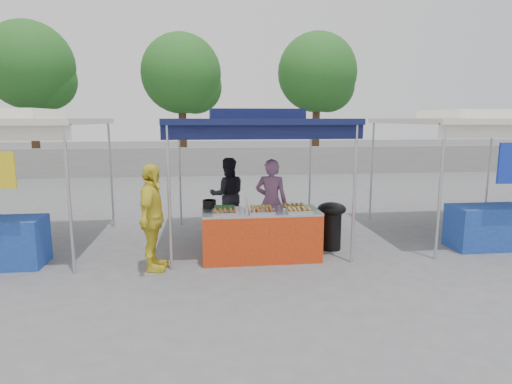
{
  "coord_description": "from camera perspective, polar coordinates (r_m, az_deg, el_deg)",
  "views": [
    {
      "loc": [
        -0.94,
        -7.18,
        2.4
      ],
      "look_at": [
        0.0,
        0.6,
        1.05
      ],
      "focal_mm": 30.0,
      "sensor_mm": 36.0,
      "label": 1
    }
  ],
  "objects": [
    {
      "name": "customer_person",
      "position": [
        6.94,
        -13.67,
        -3.36
      ],
      "size": [
        0.54,
        1.05,
        1.71
      ],
      "primitive_type": "imported",
      "rotation": [
        0.0,
        0.0,
        1.44
      ],
      "color": "yellow",
      "rests_on": "ground_plane"
    },
    {
      "name": "food_tray_br",
      "position": [
        7.47,
        4.99,
        -1.98
      ],
      "size": [
        0.42,
        0.3,
        0.07
      ],
      "color": "silver",
      "rests_on": "vendor_table"
    },
    {
      "name": "food_tray_fr",
      "position": [
        7.19,
        5.71,
        -2.45
      ],
      "size": [
        0.42,
        0.3,
        0.07
      ],
      "color": "silver",
      "rests_on": "vendor_table"
    },
    {
      "name": "tree_2",
      "position": [
        21.35,
        8.5,
        15.06
      ],
      "size": [
        3.76,
        3.75,
        6.45
      ],
      "color": "#412D19",
      "rests_on": "ground_plane"
    },
    {
      "name": "crate_right",
      "position": [
        8.03,
        1.97,
        -6.42
      ],
      "size": [
        0.54,
        0.38,
        0.32
      ],
      "primitive_type": "cube",
      "color": "#142EA4",
      "rests_on": "ground_plane"
    },
    {
      "name": "crate_stacked",
      "position": [
        7.95,
        1.98,
        -4.19
      ],
      "size": [
        0.53,
        0.37,
        0.32
      ],
      "primitive_type": "cube",
      "color": "#142EA4",
      "rests_on": "crate_right"
    },
    {
      "name": "back_wall",
      "position": [
        18.3,
        -3.91,
        4.09
      ],
      "size": [
        40.0,
        0.25,
        1.2
      ],
      "primitive_type": "cube",
      "color": "gray",
      "rests_on": "ground_plane"
    },
    {
      "name": "tree_0",
      "position": [
        21.95,
        -27.56,
        14.28
      ],
      "size": [
        3.86,
        3.86,
        6.63
      ],
      "color": "#412D19",
      "rests_on": "ground_plane"
    },
    {
      "name": "main_canopy",
      "position": [
        8.21,
        -0.31,
        9.56
      ],
      "size": [
        3.2,
        3.2,
        2.57
      ],
      "color": "silver",
      "rests_on": "ground_plane"
    },
    {
      "name": "vendor_table",
      "position": [
        7.41,
        0.65,
        -5.68
      ],
      "size": [
        2.0,
        0.8,
        0.85
      ],
      "color": "red",
      "rests_on": "ground_plane"
    },
    {
      "name": "wok_burner",
      "position": [
        8.02,
        10.03,
        -3.89
      ],
      "size": [
        0.53,
        0.53,
        0.89
      ],
      "rotation": [
        0.0,
        0.0,
        -0.07
      ],
      "color": "black",
      "rests_on": "ground_plane"
    },
    {
      "name": "food_tray_fm",
      "position": [
        7.07,
        0.76,
        -2.61
      ],
      "size": [
        0.42,
        0.3,
        0.07
      ],
      "color": "silver",
      "rests_on": "vendor_table"
    },
    {
      "name": "skewer_cup",
      "position": [
        7.01,
        -1.22,
        -2.59
      ],
      "size": [
        0.08,
        0.08,
        0.1
      ],
      "primitive_type": "cylinder",
      "color": "silver",
      "rests_on": "vendor_table"
    },
    {
      "name": "neighbor_stall_right",
      "position": [
        9.51,
        28.12,
        3.79
      ],
      "size": [
        3.2,
        3.2,
        2.57
      ],
      "color": "silver",
      "rests_on": "ground_plane"
    },
    {
      "name": "food_tray_fl",
      "position": [
        7.02,
        -4.09,
        -2.72
      ],
      "size": [
        0.42,
        0.3,
        0.07
      ],
      "color": "silver",
      "rests_on": "vendor_table"
    },
    {
      "name": "food_tray_bm",
      "position": [
        7.37,
        0.66,
        -2.1
      ],
      "size": [
        0.42,
        0.3,
        0.07
      ],
      "color": "silver",
      "rests_on": "vendor_table"
    },
    {
      "name": "crate_left",
      "position": [
        8.05,
        -2.6,
        -6.57
      ],
      "size": [
        0.46,
        0.32,
        0.27
      ],
      "primitive_type": "cube",
      "color": "#142EA4",
      "rests_on": "ground_plane"
    },
    {
      "name": "cooking_pot",
      "position": [
        7.56,
        -6.24,
        -1.59
      ],
      "size": [
        0.24,
        0.24,
        0.14
      ],
      "primitive_type": "cylinder",
      "color": "black",
      "rests_on": "vendor_table"
    },
    {
      "name": "helper_man",
      "position": [
        9.13,
        -3.78,
        -0.38
      ],
      "size": [
        0.82,
        0.66,
        1.59
      ],
      "primitive_type": "imported",
      "rotation": [
        0.0,
        0.0,
        3.23
      ],
      "color": "black",
      "rests_on": "ground_plane"
    },
    {
      "name": "ground_plane",
      "position": [
        7.63,
        0.55,
        -8.56
      ],
      "size": [
        80.0,
        80.0,
        0.0
      ],
      "primitive_type": "plane",
      "color": "#5B5A5D"
    },
    {
      "name": "tree_1",
      "position": [
        20.54,
        -9.5,
        14.87
      ],
      "size": [
        3.67,
        3.64,
        6.25
      ],
      "color": "#412D19",
      "rests_on": "ground_plane"
    },
    {
      "name": "vendor_woman",
      "position": [
        8.18,
        2.04,
        -1.32
      ],
      "size": [
        0.68,
        0.54,
        1.65
      ],
      "primitive_type": "imported",
      "rotation": [
        0.0,
        0.0,
        2.89
      ],
      "color": "#8A587C",
      "rests_on": "ground_plane"
    },
    {
      "name": "food_tray_bl",
      "position": [
        7.31,
        -4.2,
        -2.22
      ],
      "size": [
        0.42,
        0.3,
        0.07
      ],
      "color": "silver",
      "rests_on": "vendor_table"
    }
  ]
}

